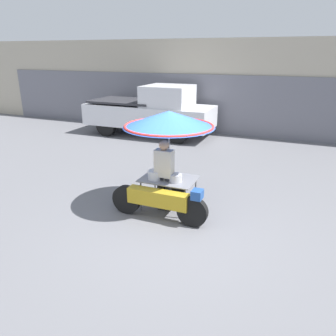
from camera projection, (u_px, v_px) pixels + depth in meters
The scene contains 5 objects.
ground_plane at pixel (175, 223), 6.57m from camera, with size 36.00×36.00×0.00m, color slate.
shopfront_building at pixel (253, 87), 13.72m from camera, with size 28.00×2.06×3.78m.
vendor_motorcycle_cart at pixel (168, 134), 6.63m from camera, with size 2.08×1.88×2.14m.
vendor_person at pixel (164, 172), 6.87m from camera, with size 0.38×0.22×1.56m.
pickup_truck at pixel (152, 111), 13.24m from camera, with size 5.23×1.89×2.04m.
Camera 1 is at (2.11, -5.43, 3.24)m, focal length 35.00 mm.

